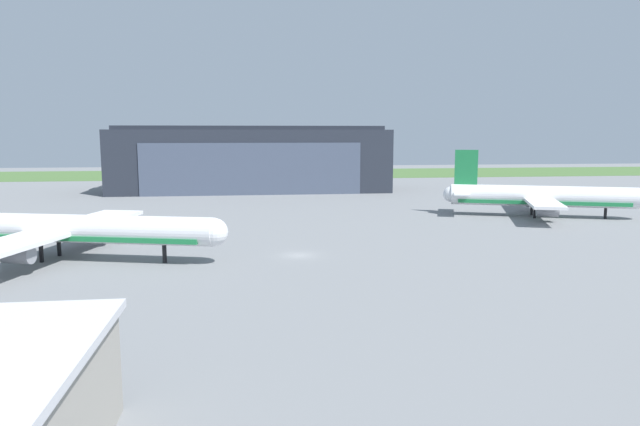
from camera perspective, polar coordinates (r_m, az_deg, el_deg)
The scene contains 5 objects.
ground_plane at distance 79.79m, azimuth -2.16°, elevation -4.29°, with size 440.00×440.00×0.00m, color slate.
grass_field_strip at distance 240.11m, azimuth -5.53°, elevation 3.94°, with size 440.00×56.00×0.08m, color #496C37.
maintenance_hangar at distance 171.42m, azimuth -6.91°, elevation 5.34°, with size 79.83×28.37×19.22m.
airliner_far_right at distance 124.37m, azimuth 21.44°, elevation 1.51°, with size 37.57×31.92×13.60m.
airliner_near_right at distance 84.23m, azimuth -24.70°, elevation -1.50°, with size 44.83×39.55×12.66m.
Camera 1 is at (-6.71, -77.67, 17.00)m, focal length 31.80 mm.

